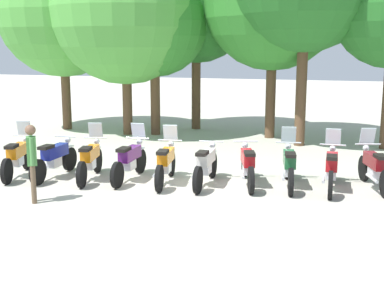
# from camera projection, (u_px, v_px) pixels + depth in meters

# --- Properties ---
(ground_plane) EXTENTS (80.00, 80.00, 0.00)m
(ground_plane) POSITION_uv_depth(u_px,v_px,m) (186.00, 183.00, 12.75)
(ground_plane) COLOR #BCB7A8
(motorcycle_0) EXTENTS (0.81, 2.13, 1.37)m
(motorcycle_0) POSITION_uv_depth(u_px,v_px,m) (18.00, 156.00, 13.41)
(motorcycle_0) COLOR black
(motorcycle_0) RESTS_ON ground_plane
(motorcycle_1) EXTENTS (0.62, 2.19, 0.99)m
(motorcycle_1) POSITION_uv_depth(u_px,v_px,m) (55.00, 158.00, 13.29)
(motorcycle_1) COLOR black
(motorcycle_1) RESTS_ON ground_plane
(motorcycle_2) EXTENTS (0.73, 2.16, 1.37)m
(motorcycle_2) POSITION_uv_depth(u_px,v_px,m) (90.00, 159.00, 13.08)
(motorcycle_2) COLOR black
(motorcycle_2) RESTS_ON ground_plane
(motorcycle_3) EXTENTS (0.62, 2.19, 1.37)m
(motorcycle_3) POSITION_uv_depth(u_px,v_px,m) (130.00, 160.00, 13.02)
(motorcycle_3) COLOR black
(motorcycle_3) RESTS_ON ground_plane
(motorcycle_4) EXTENTS (0.62, 2.18, 1.37)m
(motorcycle_4) POSITION_uv_depth(u_px,v_px,m) (166.00, 162.00, 12.72)
(motorcycle_4) COLOR black
(motorcycle_4) RESTS_ON ground_plane
(motorcycle_5) EXTENTS (0.62, 2.19, 0.99)m
(motorcycle_5) POSITION_uv_depth(u_px,v_px,m) (206.00, 164.00, 12.56)
(motorcycle_5) COLOR black
(motorcycle_5) RESTS_ON ground_plane
(motorcycle_6) EXTENTS (0.83, 2.13, 0.99)m
(motorcycle_6) POSITION_uv_depth(u_px,v_px,m) (247.00, 165.00, 12.55)
(motorcycle_6) COLOR black
(motorcycle_6) RESTS_ON ground_plane
(motorcycle_7) EXTENTS (0.63, 2.18, 1.37)m
(motorcycle_7) POSITION_uv_depth(u_px,v_px,m) (289.00, 165.00, 12.42)
(motorcycle_7) COLOR black
(motorcycle_7) RESTS_ON ground_plane
(motorcycle_8) EXTENTS (0.62, 2.19, 1.37)m
(motorcycle_8) POSITION_uv_depth(u_px,v_px,m) (331.00, 168.00, 12.14)
(motorcycle_8) COLOR black
(motorcycle_8) RESTS_ON ground_plane
(motorcycle_9) EXTENTS (0.82, 2.13, 1.37)m
(motorcycle_9) POSITION_uv_depth(u_px,v_px,m) (374.00, 167.00, 12.21)
(motorcycle_9) COLOR black
(motorcycle_9) RESTS_ON ground_plane
(person_0) EXTENTS (0.31, 0.38, 1.70)m
(person_0) POSITION_uv_depth(u_px,v_px,m) (32.00, 157.00, 11.04)
(person_0) COLOR brown
(person_0) RESTS_ON ground_plane
(tree_0) EXTENTS (5.09, 5.09, 7.20)m
(tree_0) POSITION_uv_depth(u_px,v_px,m) (62.00, 12.00, 20.19)
(tree_0) COLOR brown
(tree_0) RESTS_ON ground_plane
(tree_1) EXTENTS (5.54, 5.54, 7.45)m
(tree_1) POSITION_uv_depth(u_px,v_px,m) (125.00, 9.00, 18.90)
(tree_1) COLOR brown
(tree_1) RESTS_ON ground_plane
(tree_2) EXTENTS (4.03, 4.03, 6.22)m
(tree_2) POSITION_uv_depth(u_px,v_px,m) (154.00, 22.00, 18.98)
(tree_2) COLOR brown
(tree_2) RESTS_ON ground_plane
(tree_3) EXTENTS (4.50, 4.50, 7.14)m
(tree_3) POSITION_uv_depth(u_px,v_px,m) (196.00, 6.00, 20.22)
(tree_3) COLOR brown
(tree_3) RESTS_ON ground_plane
(tree_4) EXTENTS (4.96, 4.96, 7.41)m
(tree_4) POSITION_uv_depth(u_px,v_px,m) (273.00, 0.00, 18.17)
(tree_4) COLOR brown
(tree_4) RESTS_ON ground_plane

